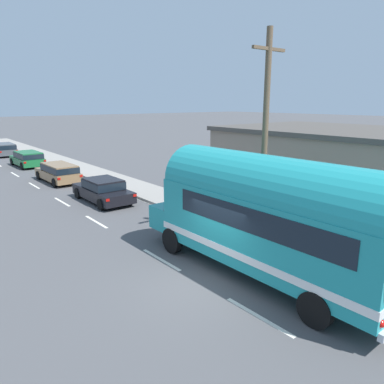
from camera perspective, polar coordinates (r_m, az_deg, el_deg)
name	(u,v)px	position (r m, az deg, el deg)	size (l,w,h in m)	color
ground_plane	(201,283)	(12.37, 1.43, -13.90)	(300.00, 300.00, 0.00)	#4C4C4F
lane_markings	(102,194)	(24.27, -13.72, -0.27)	(3.98, 80.00, 0.01)	silver
sidewalk_slab	(161,196)	(22.77, -4.85, -0.66)	(2.59, 90.00, 0.15)	gray
roadside_building	(362,172)	(21.32, 24.84, 2.88)	(8.73, 14.92, 4.34)	gray
utility_pole	(265,136)	(15.20, 11.22, 8.55)	(1.80, 0.24, 8.50)	brown
painted_bus	(279,215)	(11.85, 13.32, -3.48)	(2.67, 10.84, 4.12)	teal
car_lead	(103,189)	(22.23, -13.60, 0.42)	(2.01, 4.71, 1.37)	black
car_second	(59,172)	(28.57, -19.94, 3.00)	(1.98, 4.85, 1.37)	olive
car_third	(28,158)	(36.58, -24.07, 4.83)	(2.10, 4.59, 1.37)	#196633
car_fourth	(4,149)	(44.93, -27.03, 6.00)	(2.00, 4.48, 1.37)	#474C51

